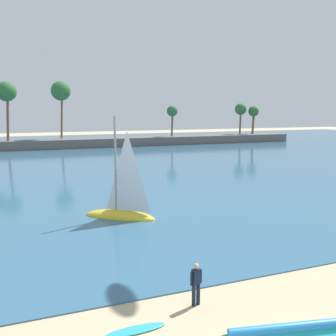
% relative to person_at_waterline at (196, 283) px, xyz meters
% --- Properties ---
extents(sea, '(220.00, 103.89, 0.06)m').
position_rel_person_at_waterline_xyz_m(sea, '(-2.37, 53.06, -0.86)').
color(sea, '#33607F').
rests_on(sea, ground).
extents(palm_headland, '(112.95, 6.43, 13.09)m').
position_rel_person_at_waterline_xyz_m(palm_headland, '(-3.14, 65.09, 1.96)').
color(palm_headland, '#605B54').
rests_on(palm_headland, ground).
extents(person_at_waterline, '(0.54, 0.28, 1.67)m').
position_rel_person_at_waterline_xyz_m(person_at_waterline, '(0.00, 0.00, 0.00)').
color(person_at_waterline, '#141E33').
rests_on(person_at_waterline, ground).
extents(surfboard, '(2.11, 0.55, 0.08)m').
position_rel_person_at_waterline_xyz_m(surfboard, '(-2.65, -0.82, -0.85)').
color(surfboard, '#2DA8B2').
rests_on(surfboard, ground).
extents(sailboat_near_shore, '(4.99, 4.39, 7.45)m').
position_rel_person_at_waterline_xyz_m(sailboat_near_shore, '(0.42, 12.60, -0.16)').
color(sailboat_near_shore, yellow).
rests_on(sailboat_near_shore, sea).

